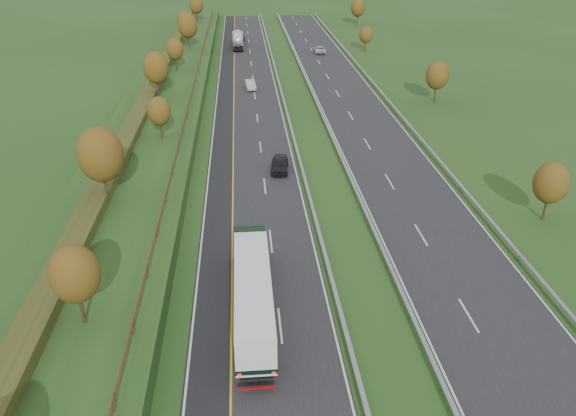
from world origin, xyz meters
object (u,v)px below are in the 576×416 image
road_tanker (238,39)px  car_oncoming (319,49)px  box_lorry (253,290)px  car_dark_near (280,164)px  car_silver_mid (250,84)px  car_small_far (240,38)px

road_tanker → car_oncoming: 19.34m
box_lorry → road_tanker: bearing=90.4°
box_lorry → car_oncoming: box_lorry is taller
car_dark_near → car_oncoming: size_ratio=0.92×
box_lorry → car_dark_near: (3.82, 26.80, -1.48)m
road_tanker → car_silver_mid: bearing=-86.9°
road_tanker → car_oncoming: size_ratio=2.16×
road_tanker → car_silver_mid: road_tanker is taller
car_dark_near → car_oncoming: (13.29, 65.06, -0.09)m
box_lorry → car_dark_near: bearing=81.9°
road_tanker → car_dark_near: (4.56, -72.40, -1.01)m
car_dark_near → car_oncoming: car_dark_near is taller
car_silver_mid → car_small_far: (-1.56, 43.03, 0.01)m
box_lorry → road_tanker: (-0.74, 99.21, -0.47)m
car_small_far → car_oncoming: (17.45, -14.20, -0.06)m
road_tanker → car_small_far: road_tanker is taller
box_lorry → car_dark_near: 27.12m
car_small_far → car_oncoming: bearing=-34.4°
road_tanker → car_oncoming: road_tanker is taller
road_tanker → car_small_far: bearing=86.6°
car_small_far → car_dark_near: bearing=-82.3°
box_lorry → car_silver_mid: 63.07m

